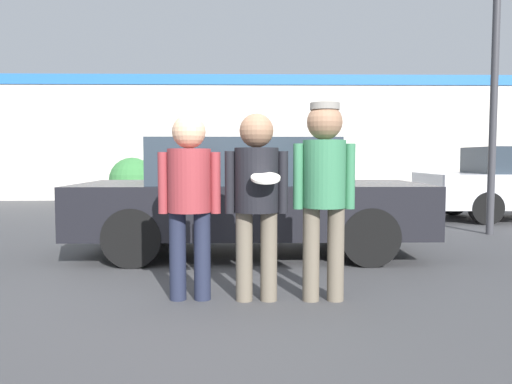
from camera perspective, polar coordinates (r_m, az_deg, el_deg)
The scene contains 8 objects.
ground_plane at distance 4.50m, azimuth -3.96°, elevation -12.59°, with size 56.00×56.00×0.00m, color #3F3F42.
storefront_building at distance 15.01m, azimuth -1.94°, elevation 6.31°, with size 24.00×0.22×3.73m.
person_left at distance 4.47m, azimuth -7.63°, elevation 0.24°, with size 0.56×0.39×1.66m.
person_middle_with_frisbee at distance 4.40m, azimuth 0.06°, elevation 0.32°, with size 0.56×0.58×1.67m.
person_right at distance 4.44m, azimuth 7.78°, elevation 1.23°, with size 0.55×0.38×1.76m.
parked_car_near at distance 6.63m, azimuth -0.79°, elevation -0.44°, with size 4.48×1.88×1.52m.
street_lamp at distance 9.44m, azimuth 27.07°, elevation 15.67°, with size 1.28×0.35×5.26m.
shrub at distance 14.55m, azimuth -13.96°, elevation 1.33°, with size 1.28×1.28×1.28m.
Camera 1 is at (0.22, -4.31, 1.28)m, focal length 35.00 mm.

